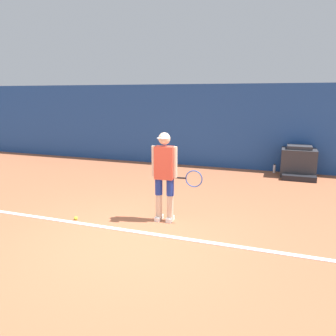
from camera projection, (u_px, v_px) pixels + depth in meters
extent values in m
plane|color=#B76642|center=(130.00, 240.00, 5.35)|extent=(24.00, 24.00, 0.00)
cube|color=#234C99|center=(210.00, 126.00, 10.58)|extent=(24.00, 0.10, 2.65)
cube|color=white|center=(139.00, 232.00, 5.66)|extent=(21.60, 0.10, 0.01)
cylinder|color=beige|center=(159.00, 207.00, 6.17)|extent=(0.12, 0.12, 0.51)
cylinder|color=navy|center=(159.00, 186.00, 6.08)|extent=(0.14, 0.14, 0.31)
cube|color=white|center=(159.00, 218.00, 6.22)|extent=(0.10, 0.24, 0.08)
cylinder|color=beige|center=(170.00, 208.00, 6.12)|extent=(0.12, 0.12, 0.51)
cylinder|color=navy|center=(170.00, 187.00, 6.03)|extent=(0.14, 0.14, 0.31)
cube|color=white|center=(170.00, 219.00, 6.17)|extent=(0.10, 0.24, 0.08)
cube|color=#E54C38|center=(164.00, 163.00, 5.96)|extent=(0.35, 0.22, 0.60)
sphere|color=beige|center=(164.00, 139.00, 5.86)|extent=(0.22, 0.22, 0.22)
cube|color=white|center=(163.00, 138.00, 5.76)|extent=(0.19, 0.13, 0.02)
cylinder|color=beige|center=(154.00, 161.00, 6.00)|extent=(0.09, 0.09, 0.57)
cylinder|color=beige|center=(175.00, 162.00, 5.90)|extent=(0.09, 0.09, 0.57)
cylinder|color=black|center=(180.00, 178.00, 5.94)|extent=(0.21, 0.05, 0.03)
torus|color=#2851B2|center=(194.00, 179.00, 5.87)|extent=(0.31, 0.04, 0.31)
sphere|color=#D1E533|center=(76.00, 218.00, 6.22)|extent=(0.07, 0.07, 0.07)
cube|color=#333338|center=(298.00, 163.00, 9.47)|extent=(0.95, 0.74, 0.80)
cube|color=#333338|center=(299.00, 147.00, 9.37)|extent=(0.67, 0.52, 0.10)
cube|color=black|center=(299.00, 178.00, 9.05)|extent=(0.90, 0.32, 0.15)
cylinder|color=white|center=(274.00, 169.00, 9.92)|extent=(0.08, 0.08, 0.25)
cylinder|color=black|center=(275.00, 165.00, 9.89)|extent=(0.04, 0.04, 0.02)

